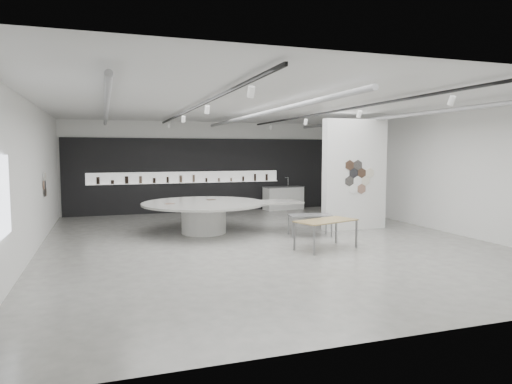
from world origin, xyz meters
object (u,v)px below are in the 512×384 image
object	(u,v)px
partition_column	(355,175)
sample_table_wood	(326,222)
display_island	(206,213)
kitchen_counter	(283,198)
sample_table_stone	(310,216)

from	to	relation	value
partition_column	sample_table_wood	size ratio (longest dim) A/B	2.00
display_island	sample_table_wood	xyz separation A→B (m)	(2.47, -3.30, 0.07)
kitchen_counter	sample_table_stone	bearing A→B (deg)	-112.14
sample_table_stone	kitchen_counter	size ratio (longest dim) A/B	0.73
sample_table_stone	kitchen_counter	xyz separation A→B (m)	(1.63, 6.19, -0.09)
partition_column	kitchen_counter	distance (m)	5.66
sample_table_stone	sample_table_wood	bearing A→B (deg)	-102.18
display_island	sample_table_wood	distance (m)	4.12
kitchen_counter	partition_column	bearing A→B (deg)	-94.36
partition_column	display_island	size ratio (longest dim) A/B	0.71
partition_column	kitchen_counter	bearing A→B (deg)	93.04
partition_column	sample_table_wood	distance (m)	3.58
partition_column	display_island	xyz separation A→B (m)	(-4.78, 0.80, -1.16)
partition_column	sample_table_wood	xyz separation A→B (m)	(-2.31, -2.50, -1.09)
sample_table_wood	kitchen_counter	world-z (taller)	kitchen_counter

